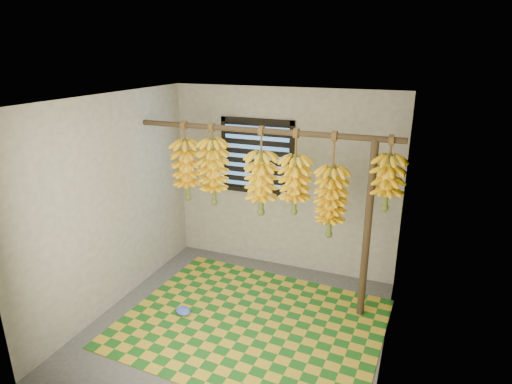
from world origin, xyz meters
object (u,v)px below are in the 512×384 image
at_px(woven_mat, 251,323).
at_px(banana_bunch_d, 295,185).
at_px(banana_bunch_a, 187,170).
at_px(banana_bunch_b, 213,172).
at_px(plastic_bag, 183,311).
at_px(banana_bunch_e, 331,202).
at_px(support_post, 367,233).
at_px(banana_bunch_f, 387,182).
at_px(banana_bunch_c, 261,183).

relative_size(woven_mat, banana_bunch_d, 2.86).
xyz_separation_m(banana_bunch_a, banana_bunch_b, (0.36, 0.00, 0.01)).
relative_size(plastic_bag, banana_bunch_e, 0.16).
bearing_deg(banana_bunch_b, support_post, 0.00).
bearing_deg(plastic_bag, banana_bunch_e, 27.30).
relative_size(support_post, banana_bunch_d, 2.11).
height_order(woven_mat, banana_bunch_d, banana_bunch_d).
relative_size(support_post, banana_bunch_e, 1.73).
relative_size(banana_bunch_b, banana_bunch_d, 1.02).
bearing_deg(banana_bunch_f, support_post, -180.00).
height_order(support_post, banana_bunch_d, banana_bunch_d).
relative_size(woven_mat, banana_bunch_f, 3.53).
distance_m(support_post, banana_bunch_f, 0.59).
bearing_deg(banana_bunch_d, banana_bunch_a, 180.00).
height_order(plastic_bag, banana_bunch_c, banana_bunch_c).
height_order(plastic_bag, banana_bunch_e, banana_bunch_e).
xyz_separation_m(plastic_bag, banana_bunch_b, (0.05, 0.74, 1.43)).
relative_size(banana_bunch_a, banana_bunch_c, 0.94).
distance_m(banana_bunch_c, banana_bunch_d, 0.39).
bearing_deg(banana_bunch_f, woven_mat, -153.70).
bearing_deg(banana_bunch_c, banana_bunch_f, 0.00).
bearing_deg(banana_bunch_b, banana_bunch_c, -0.00).
relative_size(banana_bunch_e, banana_bunch_f, 1.51).
xyz_separation_m(banana_bunch_a, banana_bunch_d, (1.34, 0.00, -0.03)).
distance_m(support_post, banana_bunch_c, 1.26).
bearing_deg(banana_bunch_e, plastic_bag, -152.70).
relative_size(plastic_bag, banana_bunch_b, 0.20).
bearing_deg(banana_bunch_a, banana_bunch_e, 0.00).
xyz_separation_m(support_post, plastic_bag, (-1.84, -0.74, -0.95)).
bearing_deg(plastic_bag, banana_bunch_d, 35.63).
height_order(support_post, banana_bunch_b, banana_bunch_b).
height_order(support_post, banana_bunch_e, banana_bunch_e).
bearing_deg(support_post, banana_bunch_f, 0.00).
distance_m(plastic_bag, banana_bunch_e, 2.04).
xyz_separation_m(support_post, banana_bunch_c, (-1.20, -0.00, 0.41)).
xyz_separation_m(plastic_bag, banana_bunch_f, (1.99, 0.74, 1.52)).
bearing_deg(banana_bunch_c, plastic_bag, -131.03).
height_order(woven_mat, banana_bunch_a, banana_bunch_a).
bearing_deg(banana_bunch_d, banana_bunch_e, 0.00).
relative_size(woven_mat, banana_bunch_e, 2.34).
bearing_deg(banana_bunch_a, woven_mat, -29.35).
height_order(banana_bunch_d, banana_bunch_e, same).
bearing_deg(support_post, plastic_bag, -158.05).
bearing_deg(banana_bunch_e, banana_bunch_a, 180.00).
xyz_separation_m(banana_bunch_b, banana_bunch_f, (1.94, 0.00, 0.09)).
distance_m(banana_bunch_c, banana_bunch_e, 0.80).
distance_m(banana_bunch_e, banana_bunch_f, 0.62).
bearing_deg(banana_bunch_d, support_post, 0.00).
height_order(woven_mat, banana_bunch_e, banana_bunch_e).
distance_m(woven_mat, banana_bunch_f, 2.08).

